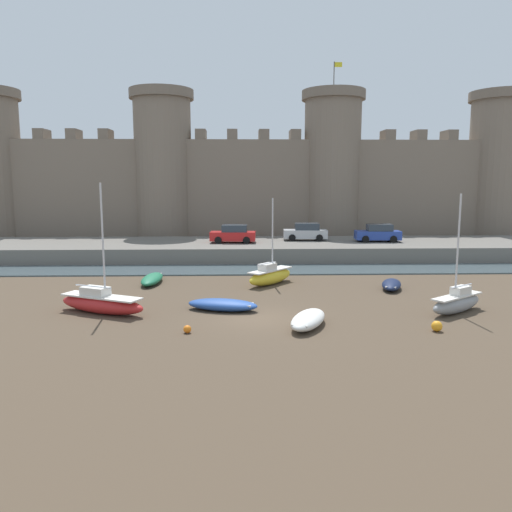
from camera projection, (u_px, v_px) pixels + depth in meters
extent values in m
plane|color=#4C3D2D|center=(258.00, 318.00, 25.30)|extent=(160.00, 160.00, 0.00)
cube|color=#47565B|center=(252.00, 270.00, 39.03)|extent=(80.00, 4.50, 0.10)
cube|color=#666059|center=(250.00, 249.00, 46.10)|extent=(67.57, 10.00, 1.37)
cube|color=#7A6B5B|center=(248.00, 193.00, 55.13)|extent=(55.57, 2.80, 11.35)
cylinder|color=#7A6B5B|center=(164.00, 173.00, 54.53)|extent=(6.12, 6.12, 15.62)
cylinder|color=#706254|center=(161.00, 95.00, 53.31)|extent=(6.85, 6.85, 1.00)
cylinder|color=#7A6B5B|center=(332.00, 173.00, 55.10)|extent=(6.12, 6.12, 15.62)
cylinder|color=#706254|center=(334.00, 95.00, 53.88)|extent=(6.85, 6.85, 1.00)
cylinder|color=#4C4742|center=(334.00, 76.00, 53.59)|extent=(0.10, 0.10, 3.00)
cube|color=yellow|center=(338.00, 65.00, 53.42)|extent=(0.80, 0.04, 0.50)
cylinder|color=#7A6B5B|center=(497.00, 173.00, 55.67)|extent=(6.12, 6.12, 15.62)
cylinder|color=#706254|center=(502.00, 96.00, 54.45)|extent=(6.85, 6.85, 1.00)
cube|color=#746557|center=(42.00, 135.00, 53.53)|extent=(1.10, 2.52, 1.10)
cube|color=#746557|center=(74.00, 135.00, 53.64)|extent=(1.10, 2.52, 1.10)
cube|color=#746557|center=(106.00, 135.00, 53.74)|extent=(1.10, 2.52, 1.10)
cube|color=#746557|center=(201.00, 135.00, 54.06)|extent=(1.10, 2.52, 1.10)
cube|color=#746557|center=(232.00, 135.00, 54.16)|extent=(1.10, 2.52, 1.10)
cube|color=#746557|center=(264.00, 135.00, 54.27)|extent=(1.10, 2.52, 1.10)
cube|color=#746557|center=(295.00, 135.00, 54.37)|extent=(1.10, 2.52, 1.10)
cube|color=#746557|center=(388.00, 136.00, 54.68)|extent=(1.10, 2.52, 1.10)
cube|color=#746557|center=(418.00, 136.00, 54.79)|extent=(1.10, 2.52, 1.10)
cube|color=#746557|center=(449.00, 136.00, 54.89)|extent=(1.10, 2.52, 1.10)
ellipsoid|color=yellow|center=(270.00, 277.00, 33.60)|extent=(3.63, 3.96, 1.02)
cube|color=silver|center=(270.00, 270.00, 33.53)|extent=(3.17, 3.46, 0.08)
cube|color=silver|center=(268.00, 267.00, 33.25)|extent=(1.33, 1.38, 0.44)
cylinder|color=silver|center=(273.00, 234.00, 33.34)|extent=(0.10, 0.10, 4.77)
cylinder|color=silver|center=(267.00, 264.00, 33.13)|extent=(1.31, 1.50, 0.08)
ellipsoid|color=silver|center=(308.00, 320.00, 23.73)|extent=(2.63, 3.76, 0.71)
ellipsoid|color=white|center=(308.00, 318.00, 23.72)|extent=(2.11, 3.06, 0.39)
cube|color=beige|center=(310.00, 316.00, 23.96)|extent=(1.14, 0.64, 0.06)
cube|color=beige|center=(300.00, 326.00, 22.46)|extent=(0.80, 0.55, 0.08)
ellipsoid|color=#1E6B47|center=(152.00, 279.00, 33.93)|extent=(1.37, 3.98, 0.60)
ellipsoid|color=#339266|center=(152.00, 278.00, 33.92)|extent=(1.08, 3.27, 0.33)
cube|color=beige|center=(151.00, 278.00, 33.62)|extent=(1.06, 0.24, 0.06)
cube|color=beige|center=(157.00, 274.00, 35.44)|extent=(0.69, 0.30, 0.08)
ellipsoid|color=red|center=(102.00, 304.00, 26.19)|extent=(5.24, 3.36, 0.94)
cube|color=silver|center=(101.00, 296.00, 26.12)|extent=(4.60, 2.92, 0.08)
cube|color=silver|center=(95.00, 291.00, 26.24)|extent=(1.67, 1.36, 0.44)
cylinder|color=silver|center=(103.00, 240.00, 25.58)|extent=(0.10, 0.10, 5.88)
cylinder|color=silver|center=(93.00, 287.00, 26.26)|extent=(2.15, 1.07, 0.08)
ellipsoid|color=gray|center=(457.00, 304.00, 26.30)|extent=(3.89, 3.18, 0.94)
cube|color=silver|center=(457.00, 296.00, 26.23)|extent=(3.41, 2.77, 0.08)
cube|color=silver|center=(461.00, 290.00, 26.38)|extent=(1.29, 1.17, 0.44)
cylinder|color=silver|center=(458.00, 245.00, 25.71)|extent=(0.10, 0.10, 5.33)
cylinder|color=silver|center=(462.00, 286.00, 26.41)|extent=(1.55, 1.16, 0.08)
ellipsoid|color=#141E3D|center=(391.00, 285.00, 32.08)|extent=(2.13, 3.32, 0.61)
ellipsoid|color=navy|center=(391.00, 284.00, 32.07)|extent=(1.70, 2.71, 0.33)
cube|color=beige|center=(392.00, 282.00, 32.29)|extent=(1.02, 0.52, 0.06)
cube|color=beige|center=(391.00, 287.00, 30.92)|extent=(0.71, 0.48, 0.08)
ellipsoid|color=#234793|center=(223.00, 305.00, 26.77)|extent=(4.08, 2.35, 0.62)
ellipsoid|color=blue|center=(223.00, 304.00, 26.76)|extent=(3.33, 1.87, 0.34)
cube|color=beige|center=(217.00, 303.00, 26.82)|extent=(0.50, 1.25, 0.06)
cube|color=beige|center=(250.00, 305.00, 26.44)|extent=(0.47, 0.85, 0.08)
sphere|color=orange|center=(437.00, 326.00, 23.01)|extent=(0.50, 0.50, 0.50)
sphere|color=orange|center=(187.00, 329.00, 22.77)|extent=(0.37, 0.37, 0.37)
cube|color=#263F99|center=(378.00, 235.00, 46.21)|extent=(4.18, 1.91, 0.80)
cube|color=#2D3842|center=(379.00, 228.00, 46.11)|extent=(2.33, 1.61, 0.64)
cylinder|color=black|center=(366.00, 239.00, 45.44)|extent=(0.65, 0.21, 0.64)
cylinder|color=black|center=(362.00, 237.00, 47.12)|extent=(0.65, 0.21, 0.64)
cylinder|color=black|center=(394.00, 239.00, 45.39)|extent=(0.65, 0.21, 0.64)
cylinder|color=black|center=(389.00, 237.00, 47.07)|extent=(0.65, 0.21, 0.64)
cube|color=#B2B5B7|center=(305.00, 234.00, 47.30)|extent=(4.18, 1.91, 0.80)
cube|color=#2D3842|center=(307.00, 227.00, 47.19)|extent=(2.33, 1.61, 0.64)
cylinder|color=black|center=(292.00, 238.00, 46.52)|extent=(0.65, 0.21, 0.64)
cylinder|color=black|center=(291.00, 236.00, 48.20)|extent=(0.65, 0.21, 0.64)
cylinder|color=black|center=(319.00, 238.00, 46.47)|extent=(0.65, 0.21, 0.64)
cylinder|color=black|center=(318.00, 236.00, 48.15)|extent=(0.65, 0.21, 0.64)
cube|color=red|center=(233.00, 236.00, 45.41)|extent=(4.18, 1.91, 0.80)
cube|color=#2D3842|center=(235.00, 228.00, 45.31)|extent=(2.33, 1.61, 0.64)
cylinder|color=black|center=(218.00, 240.00, 44.64)|extent=(0.65, 0.21, 0.64)
cylinder|color=black|center=(220.00, 238.00, 46.32)|extent=(0.65, 0.21, 0.64)
cylinder|color=black|center=(246.00, 240.00, 44.59)|extent=(0.65, 0.21, 0.64)
cylinder|color=black|center=(247.00, 238.00, 46.27)|extent=(0.65, 0.21, 0.64)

